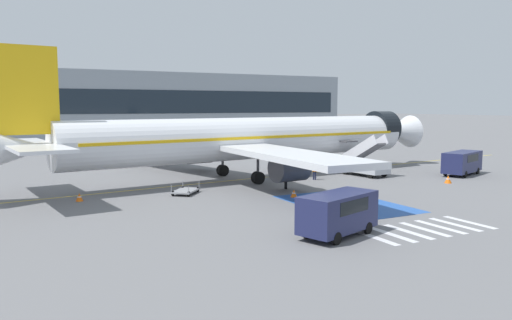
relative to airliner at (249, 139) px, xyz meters
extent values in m
plane|color=slate|center=(-0.70, 0.82, -3.77)|extent=(600.00, 600.00, 0.00)
cube|color=gold|center=(0.67, 0.08, -3.76)|extent=(79.54, 9.77, 0.01)
cube|color=#2856A8|center=(0.67, -13.76, -3.76)|extent=(6.31, 9.74, 0.01)
cube|color=silver|center=(-3.53, -21.64, -3.76)|extent=(0.44, 3.60, 0.01)
cube|color=silver|center=(-2.33, -21.64, -3.76)|extent=(0.44, 3.60, 0.01)
cube|color=silver|center=(-1.13, -21.64, -3.76)|extent=(0.44, 3.60, 0.01)
cube|color=silver|center=(0.07, -21.64, -3.76)|extent=(0.44, 3.60, 0.01)
cube|color=silver|center=(1.27, -21.64, -3.76)|extent=(0.44, 3.60, 0.01)
cube|color=silver|center=(2.47, -21.64, -3.76)|extent=(0.44, 3.60, 0.01)
cube|color=silver|center=(3.67, -21.64, -3.76)|extent=(0.44, 3.60, 0.01)
cylinder|color=silver|center=(0.67, 0.08, 0.02)|extent=(36.29, 8.15, 3.86)
cone|color=silver|center=(20.69, 2.49, 0.02)|extent=(4.67, 4.27, 3.78)
cone|color=silver|center=(-20.12, -2.42, 0.02)|extent=(6.19, 4.37, 3.71)
cylinder|color=black|center=(17.82, 2.14, 0.51)|extent=(2.77, 4.15, 3.90)
cube|color=#EAB214|center=(0.67, 0.08, 0.22)|extent=(33.43, 7.88, 0.24)
cube|color=silver|center=(-4.01, 8.92, -0.55)|extent=(9.07, 18.49, 0.44)
cylinder|color=#38383D|center=(-2.06, 7.47, -1.88)|extent=(3.02, 2.46, 2.14)
cube|color=silver|center=(-1.78, -9.62, -0.55)|extent=(4.99, 17.99, 0.44)
cylinder|color=#38383D|center=(-0.23, -7.74, -1.88)|extent=(3.02, 2.46, 2.14)
cube|color=#EAB214|center=(-19.26, -2.32, 4.15)|extent=(5.41, 1.00, 6.31)
cube|color=silver|center=(-19.12, 1.39, 0.22)|extent=(4.19, 6.55, 0.24)
cube|color=silver|center=(-18.24, -5.89, 0.22)|extent=(4.19, 6.55, 0.24)
cylinder|color=#38383D|center=(13.21, 1.59, -1.85)|extent=(0.20, 0.20, 2.98)
cylinder|color=black|center=(13.21, 1.59, -3.35)|extent=(0.87, 0.38, 0.84)
cylinder|color=#38383D|center=(-1.38, 2.89, -1.89)|extent=(0.24, 0.24, 2.66)
cylinder|color=black|center=(-1.38, 2.89, -3.22)|extent=(1.16, 0.73, 1.10)
cylinder|color=#38383D|center=(-0.66, -3.13, -1.89)|extent=(0.24, 0.24, 2.66)
cylinder|color=black|center=(-0.66, -3.13, -3.22)|extent=(1.16, 0.73, 1.10)
cube|color=#ADB2BA|center=(11.06, -3.23, -3.07)|extent=(2.76, 5.03, 0.70)
cylinder|color=black|center=(9.94, -1.68, -3.42)|extent=(0.30, 0.72, 0.70)
cylinder|color=black|center=(11.79, -1.45, -3.42)|extent=(0.30, 0.72, 0.70)
cylinder|color=black|center=(10.34, -5.01, -3.42)|extent=(0.30, 0.72, 0.70)
cylinder|color=black|center=(12.19, -4.79, -3.42)|extent=(0.30, 0.72, 0.70)
cube|color=#4C4C51|center=(11.06, -3.23, -1.62)|extent=(1.92, 4.30, 2.33)
cube|color=#4C4C51|center=(10.79, -0.97, -0.52)|extent=(1.77, 1.29, 0.12)
cube|color=silver|center=(10.30, -3.32, -1.14)|extent=(0.60, 4.50, 3.03)
cube|color=silver|center=(11.83, -3.14, -1.14)|extent=(0.60, 4.50, 3.03)
cube|color=#38383D|center=(-6.77, 21.48, -2.99)|extent=(2.66, 9.53, 0.60)
cube|color=silver|center=(-6.69, 26.12, -2.49)|extent=(2.41, 2.15, 1.60)
cube|color=black|center=(-6.68, 27.18, -2.17)|extent=(2.00, 0.07, 0.70)
cylinder|color=#B7BCC4|center=(-6.78, 21.06, -1.48)|extent=(2.52, 6.58, 2.41)
cylinder|color=gold|center=(-6.78, 21.06, -1.48)|extent=(2.46, 0.39, 2.46)
cylinder|color=black|center=(-7.89, 25.72, -3.29)|extent=(0.30, 0.96, 0.96)
cylinder|color=black|center=(-5.51, 25.68, -3.29)|extent=(0.30, 0.96, 0.96)
cylinder|color=black|center=(-7.97, 20.98, -3.29)|extent=(0.30, 0.96, 0.96)
cylinder|color=black|center=(-5.60, 20.94, -3.29)|extent=(0.30, 0.96, 0.96)
cylinder|color=black|center=(-8.02, 18.34, -3.29)|extent=(0.30, 0.96, 0.96)
cylinder|color=black|center=(-5.64, 18.30, -3.29)|extent=(0.30, 0.96, 0.96)
cube|color=#1E234C|center=(-5.06, -20.57, -2.48)|extent=(5.13, 3.45, 1.94)
cube|color=black|center=(-5.06, -20.57, -2.05)|extent=(3.13, 2.78, 0.70)
cylinder|color=black|center=(-3.98, -19.21, -3.45)|extent=(0.67, 0.40, 0.64)
cylinder|color=black|center=(-3.37, -20.96, -3.45)|extent=(0.67, 0.40, 0.64)
cylinder|color=black|center=(-6.75, -20.17, -3.45)|extent=(0.67, 0.40, 0.64)
cylinder|color=black|center=(-6.14, -21.92, -3.45)|extent=(0.67, 0.40, 0.64)
cube|color=#1E234C|center=(19.93, -7.33, -2.45)|extent=(5.89, 3.86, 1.99)
cube|color=black|center=(19.93, -7.33, -2.02)|extent=(3.58, 3.02, 0.72)
cylinder|color=black|center=(21.20, -5.85, -3.45)|extent=(0.67, 0.41, 0.64)
cylinder|color=black|center=(21.86, -7.62, -3.45)|extent=(0.67, 0.41, 0.64)
cylinder|color=black|center=(17.99, -7.05, -3.45)|extent=(0.67, 0.41, 0.64)
cylinder|color=black|center=(18.66, -8.82, -3.45)|extent=(0.67, 0.41, 0.64)
cube|color=gray|center=(-7.94, -4.95, -3.51)|extent=(2.82, 2.96, 0.12)
cylinder|color=black|center=(-7.76, -3.74, -3.57)|extent=(0.33, 0.37, 0.40)
cylinder|color=black|center=(-6.78, -4.56, -3.57)|extent=(0.33, 0.37, 0.40)
cylinder|color=black|center=(-9.10, -5.33, -3.57)|extent=(0.33, 0.37, 0.40)
cylinder|color=black|center=(-8.12, -6.15, -3.57)|extent=(0.33, 0.37, 0.40)
cylinder|color=gray|center=(-7.70, -3.59, -3.17)|extent=(0.05, 0.05, 0.55)
cylinder|color=gray|center=(-6.64, -4.48, -3.17)|extent=(0.05, 0.05, 0.55)
cylinder|color=gray|center=(-9.24, -5.42, -3.17)|extent=(0.05, 0.05, 0.55)
cylinder|color=gray|center=(-8.18, -6.31, -3.17)|extent=(0.05, 0.05, 0.55)
cylinder|color=black|center=(0.16, -6.60, -3.36)|extent=(0.14, 0.14, 0.81)
cylinder|color=black|center=(0.15, -6.43, -3.36)|extent=(0.14, 0.14, 0.81)
cube|color=orange|center=(0.16, -6.51, -2.64)|extent=(0.24, 0.43, 0.64)
cube|color=silver|center=(0.16, -6.51, -2.64)|extent=(0.25, 0.44, 0.06)
sphere|color=tan|center=(0.16, -6.51, -2.21)|extent=(0.22, 0.22, 0.22)
cylinder|color=#191E38|center=(5.23, -3.36, -3.38)|extent=(0.14, 0.14, 0.78)
cylinder|color=#191E38|center=(5.12, -3.23, -3.38)|extent=(0.14, 0.14, 0.78)
cube|color=orange|center=(5.17, -3.30, -2.68)|extent=(0.45, 0.46, 0.62)
cube|color=silver|center=(5.17, -3.30, -2.68)|extent=(0.46, 0.47, 0.06)
sphere|color=tan|center=(5.17, -3.30, -2.26)|extent=(0.21, 0.21, 0.21)
cone|color=orange|center=(-15.70, -4.22, -3.47)|extent=(0.53, 0.53, 0.59)
cylinder|color=white|center=(-15.70, -4.22, -3.44)|extent=(0.29, 0.29, 0.07)
cone|color=orange|center=(14.51, -10.46, -3.42)|extent=(0.62, 0.62, 0.69)
cylinder|color=white|center=(14.51, -10.46, -3.39)|extent=(0.34, 0.34, 0.08)
cone|color=orange|center=(-1.19, -9.96, -3.48)|extent=(0.51, 0.51, 0.57)
cylinder|color=white|center=(-1.19, -9.96, -3.45)|extent=(0.28, 0.28, 0.07)
cube|color=#89939E|center=(3.43, 66.71, 3.20)|extent=(103.70, 12.00, 13.93)
cube|color=#19232D|center=(3.43, 60.66, 3.90)|extent=(99.55, 0.10, 4.88)
camera|label=1|loc=(-20.68, -41.33, 3.04)|focal=35.00mm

